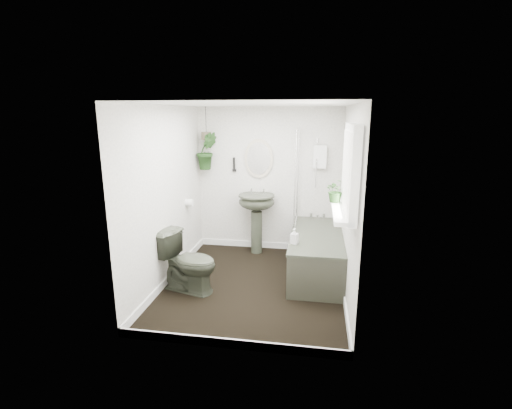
# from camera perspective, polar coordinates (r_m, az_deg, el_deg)

# --- Properties ---
(floor) EXTENTS (2.30, 2.80, 0.02)m
(floor) POSITION_cam_1_polar(r_m,az_deg,el_deg) (5.01, -0.28, -12.26)
(floor) COLOR black
(floor) RESTS_ON ground
(ceiling) EXTENTS (2.30, 2.80, 0.02)m
(ceiling) POSITION_cam_1_polar(r_m,az_deg,el_deg) (4.50, -0.32, 15.30)
(ceiling) COLOR white
(ceiling) RESTS_ON ground
(wall_back) EXTENTS (2.30, 0.02, 2.30)m
(wall_back) POSITION_cam_1_polar(r_m,az_deg,el_deg) (5.99, 1.96, 3.77)
(wall_back) COLOR white
(wall_back) RESTS_ON ground
(wall_front) EXTENTS (2.30, 0.02, 2.30)m
(wall_front) POSITION_cam_1_polar(r_m,az_deg,el_deg) (3.29, -4.42, -4.71)
(wall_front) COLOR white
(wall_front) RESTS_ON ground
(wall_left) EXTENTS (0.02, 2.80, 2.30)m
(wall_left) POSITION_cam_1_polar(r_m,az_deg,el_deg) (4.94, -13.68, 1.24)
(wall_left) COLOR white
(wall_left) RESTS_ON ground
(wall_right) EXTENTS (0.02, 2.80, 2.30)m
(wall_right) POSITION_cam_1_polar(r_m,az_deg,el_deg) (4.58, 14.17, 0.21)
(wall_right) COLOR white
(wall_right) RESTS_ON ground
(skirting) EXTENTS (2.30, 2.80, 0.10)m
(skirting) POSITION_cam_1_polar(r_m,az_deg,el_deg) (4.99, -0.29, -11.64)
(skirting) COLOR white
(skirting) RESTS_ON floor
(bathtub) EXTENTS (0.72, 1.72, 0.58)m
(bathtub) POSITION_cam_1_polar(r_m,az_deg,el_deg) (5.29, 9.28, -7.45)
(bathtub) COLOR #303529
(bathtub) RESTS_ON floor
(bath_screen) EXTENTS (0.04, 0.72, 1.40)m
(bath_screen) POSITION_cam_1_polar(r_m,az_deg,el_deg) (5.51, 6.27, 4.19)
(bath_screen) COLOR silver
(bath_screen) RESTS_ON bathtub
(shower_box) EXTENTS (0.20, 0.10, 0.35)m
(shower_box) POSITION_cam_1_polar(r_m,az_deg,el_deg) (5.81, 9.81, 7.26)
(shower_box) COLOR white
(shower_box) RESTS_ON wall_back
(oval_mirror) EXTENTS (0.46, 0.03, 0.62)m
(oval_mirror) POSITION_cam_1_polar(r_m,az_deg,el_deg) (5.92, 0.42, 7.09)
(oval_mirror) COLOR beige
(oval_mirror) RESTS_ON wall_back
(wall_sconce) EXTENTS (0.04, 0.04, 0.22)m
(wall_sconce) POSITION_cam_1_polar(r_m,az_deg,el_deg) (6.00, -3.40, 6.19)
(wall_sconce) COLOR black
(wall_sconce) RESTS_ON wall_back
(toilet_roll_holder) EXTENTS (0.11, 0.11, 0.11)m
(toilet_roll_holder) POSITION_cam_1_polar(r_m,az_deg,el_deg) (5.61, -10.22, 0.27)
(toilet_roll_holder) COLOR white
(toilet_roll_holder) RESTS_ON wall_left
(window_recess) EXTENTS (0.08, 1.00, 0.90)m
(window_recess) POSITION_cam_1_polar(r_m,az_deg,el_deg) (3.79, 14.38, 5.15)
(window_recess) COLOR white
(window_recess) RESTS_ON wall_right
(window_sill) EXTENTS (0.18, 1.00, 0.04)m
(window_sill) POSITION_cam_1_polar(r_m,az_deg,el_deg) (3.87, 12.98, -0.96)
(window_sill) COLOR white
(window_sill) RESTS_ON wall_right
(window_blinds) EXTENTS (0.01, 0.86, 0.76)m
(window_blinds) POSITION_cam_1_polar(r_m,az_deg,el_deg) (3.79, 13.70, 5.18)
(window_blinds) COLOR white
(window_blinds) RESTS_ON wall_right
(toilet) EXTENTS (0.84, 0.62, 0.77)m
(toilet) POSITION_cam_1_polar(r_m,az_deg,el_deg) (4.79, -10.36, -8.62)
(toilet) COLOR #303529
(toilet) RESTS_ON floor
(pedestal_sink) EXTENTS (0.57, 0.49, 0.97)m
(pedestal_sink) POSITION_cam_1_polar(r_m,az_deg,el_deg) (5.93, 0.09, -2.96)
(pedestal_sink) COLOR #303529
(pedestal_sink) RESTS_ON floor
(sill_plant) EXTENTS (0.29, 0.27, 0.26)m
(sill_plant) POSITION_cam_1_polar(r_m,az_deg,el_deg) (4.13, 12.22, 2.13)
(sill_plant) COLOR black
(sill_plant) RESTS_ON window_sill
(hanging_plant) EXTENTS (0.40, 0.37, 0.59)m
(hanging_plant) POSITION_cam_1_polar(r_m,az_deg,el_deg) (5.97, -7.57, 8.17)
(hanging_plant) COLOR black
(hanging_plant) RESTS_ON ceiling
(soap_bottle) EXTENTS (0.11, 0.11, 0.20)m
(soap_bottle) POSITION_cam_1_polar(r_m,az_deg,el_deg) (4.75, 5.92, -4.86)
(soap_bottle) COLOR #272324
(soap_bottle) RESTS_ON bathtub
(hanging_pot) EXTENTS (0.16, 0.16, 0.12)m
(hanging_pot) POSITION_cam_1_polar(r_m,az_deg,el_deg) (5.95, -7.64, 10.42)
(hanging_pot) COLOR brown
(hanging_pot) RESTS_ON ceiling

